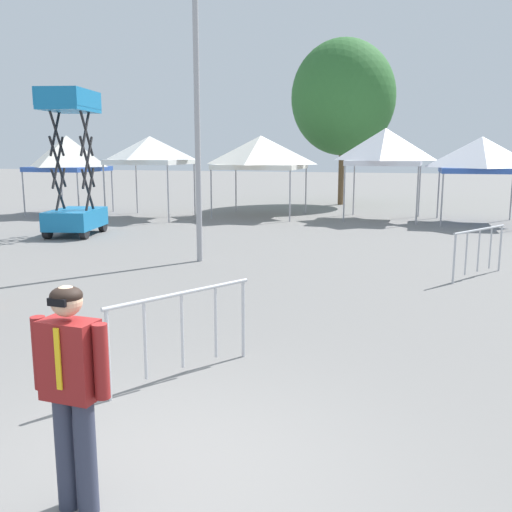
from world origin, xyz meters
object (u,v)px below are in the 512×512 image
Objects in this scene: canopy_tent_far_right at (481,155)px; tree_behind_tents_center at (343,98)px; light_pole_near_lift at (197,87)px; crowd_barrier_by_lift at (479,243)px; canopy_tent_behind_left at (385,147)px; crowd_barrier_near_person at (182,317)px; person_foreground at (72,383)px; canopy_tent_center at (150,150)px; canopy_tent_right_of_center at (67,153)px; canopy_tent_behind_center at (261,152)px; scissor_lift at (74,194)px.

tree_behind_tents_center is at bearing 134.77° from canopy_tent_far_right.
crowd_barrier_by_lift is at bearing 0.52° from light_pole_near_lift.
canopy_tent_behind_left is 1.96× the size of crowd_barrier_near_person.
person_foreground is at bearing -92.04° from canopy_tent_behind_left.
crowd_barrier_near_person is at bearing -93.38° from canopy_tent_behind_left.
canopy_tent_center reaches higher than crowd_barrier_by_lift.
canopy_tent_right_of_center is at bearing 138.50° from light_pole_near_lift.
canopy_tent_center reaches higher than person_foreground.
canopy_tent_right_of_center reaches higher than crowd_barrier_near_person.
canopy_tent_center is 17.48m from crowd_barrier_near_person.
person_foreground is 26.45m from tree_behind_tents_center.
canopy_tent_behind_center is 8.42m from scissor_lift.
crowd_barrier_by_lift is (12.16, -2.95, -0.61)m from scissor_lift.
canopy_tent_behind_left is at bearing 87.96° from person_foreground.
crowd_barrier_near_person is (-0.31, 2.67, -0.28)m from person_foreground.
canopy_tent_right_of_center is at bearing 124.71° from person_foreground.
tree_behind_tents_center reaches higher than crowd_barrier_by_lift.
canopy_tent_right_of_center is 1.02× the size of canopy_tent_center.
canopy_tent_right_of_center is 8.41m from canopy_tent_behind_center.
canopy_tent_behind_left is at bearing -66.47° from tree_behind_tents_center.
scissor_lift is 6.98m from light_pole_near_lift.
canopy_tent_behind_left is (5.07, 0.23, 0.22)m from canopy_tent_behind_center.
canopy_tent_far_right is 9.17m from tree_behind_tents_center.
canopy_tent_behind_center is at bearing 24.21° from canopy_tent_center.
canopy_tent_behind_center is 0.42× the size of tree_behind_tents_center.
canopy_tent_right_of_center is at bearing -168.64° from canopy_tent_behind_center.
canopy_tent_behind_center is 0.75× the size of scissor_lift.
canopy_tent_behind_center is at bearing 102.38° from person_foreground.
tree_behind_tents_center is at bearing 113.53° from canopy_tent_behind_left.
tree_behind_tents_center is at bearing 68.14° from canopy_tent_behind_center.
canopy_tent_behind_left is (9.24, 2.11, 0.14)m from canopy_tent_center.
light_pole_near_lift reaches higher than crowd_barrier_near_person.
crowd_barrier_by_lift is at bearing -74.54° from canopy_tent_behind_left.
canopy_tent_center reaches higher than crowd_barrier_near_person.
canopy_tent_right_of_center is 16.96m from canopy_tent_far_right.
canopy_tent_right_of_center is 18.35m from crowd_barrier_by_lift.
scissor_lift is 2.51× the size of crowd_barrier_near_person.
canopy_tent_behind_center is at bearing 103.25° from crowd_barrier_near_person.
tree_behind_tents_center reaches higher than crowd_barrier_near_person.
canopy_tent_center is 1.80× the size of crowd_barrier_near_person.
scissor_lift is (-9.30, -7.40, -1.53)m from canopy_tent_behind_left.
crowd_barrier_near_person is (2.66, -7.00, -3.47)m from light_pole_near_lift.
crowd_barrier_by_lift is (12.10, -8.25, -2.00)m from canopy_tent_center.
person_foreground is 0.22× the size of tree_behind_tents_center.
tree_behind_tents_center is (-6.16, 6.21, 2.76)m from canopy_tent_far_right.
canopy_tent_center is (4.08, -0.22, 0.13)m from canopy_tent_right_of_center.
canopy_tent_far_right is (3.57, -0.26, -0.30)m from canopy_tent_behind_left.
crowd_barrier_by_lift is at bearing -71.50° from tree_behind_tents_center.
crowd_barrier_near_person is (-3.89, -7.06, 0.00)m from crowd_barrier_by_lift.
scissor_lift is at bearing -120.51° from canopy_tent_behind_center.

